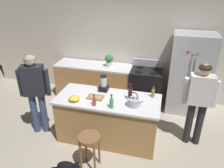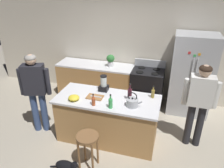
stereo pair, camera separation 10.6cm
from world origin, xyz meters
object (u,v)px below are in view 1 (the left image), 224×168
at_px(person_by_sink_right, 199,98).
at_px(mixing_bowl, 74,98).
at_px(chef_knife, 96,97).
at_px(refrigerator, 190,74).
at_px(bar_stool, 90,143).
at_px(person_by_island_left, 35,88).
at_px(bottle_vinegar, 153,93).
at_px(cutting_board, 95,97).
at_px(blender_appliance, 104,84).
at_px(stove_range, 146,87).
at_px(tea_kettle, 133,102).
at_px(bottle_cooking_sauce, 94,101).
at_px(cat, 68,167).
at_px(bottle_wine, 130,94).
at_px(kitchen_island, 108,119).
at_px(potted_plant, 109,60).
at_px(bottle_soda, 112,103).

distance_m(person_by_sink_right, mixing_bowl, 2.21).
bearing_deg(chef_knife, person_by_sink_right, 12.44).
relative_size(refrigerator, bar_stool, 2.80).
height_order(person_by_island_left, bottle_vinegar, person_by_island_left).
distance_m(mixing_bowl, cutting_board, 0.38).
bearing_deg(blender_appliance, cutting_board, -101.97).
distance_m(stove_range, chef_knife, 1.79).
height_order(blender_appliance, tea_kettle, blender_appliance).
bearing_deg(refrigerator, tea_kettle, -121.79).
xyz_separation_m(bar_stool, blender_appliance, (-0.09, 1.07, 0.52)).
relative_size(bottle_vinegar, cutting_board, 0.79).
bearing_deg(bar_stool, bottle_cooking_sauce, 99.00).
bearing_deg(stove_range, refrigerator, -1.47).
height_order(person_by_sink_right, cutting_board, person_by_sink_right).
relative_size(stove_range, blender_appliance, 3.41).
bearing_deg(chef_knife, cat, -98.64).
relative_size(refrigerator, bottle_vinegar, 7.82).
bearing_deg(refrigerator, bottle_wine, -127.70).
distance_m(kitchen_island, person_by_island_left, 1.51).
bearing_deg(refrigerator, mixing_bowl, -139.97).
relative_size(bottle_wine, cutting_board, 1.05).
bearing_deg(cat, refrigerator, 52.87).
relative_size(tea_kettle, cutting_board, 0.92).
height_order(refrigerator, cat, refrigerator).
distance_m(stove_range, bar_stool, 2.40).
bearing_deg(chef_knife, mixing_bowl, -149.03).
height_order(kitchen_island, person_by_sink_right, person_by_sink_right).
height_order(person_by_sink_right, potted_plant, person_by_sink_right).
distance_m(potted_plant, chef_knife, 1.61).
relative_size(potted_plant, bottle_soda, 1.17).
bearing_deg(cutting_board, refrigerator, 41.62).
relative_size(person_by_sink_right, potted_plant, 5.39).
bearing_deg(person_by_sink_right, chef_knife, -169.63).
height_order(bottle_cooking_sauce, mixing_bowl, bottle_cooking_sauce).
xyz_separation_m(blender_appliance, bottle_wine, (0.56, -0.20, -0.02)).
bearing_deg(potted_plant, bottle_wine, -61.38).
relative_size(cat, chef_knife, 2.36).
height_order(bar_stool, potted_plant, potted_plant).
height_order(stove_range, blender_appliance, blender_appliance).
relative_size(kitchen_island, bottle_cooking_sauce, 8.83).
distance_m(cat, cutting_board, 1.26).
distance_m(person_by_island_left, chef_knife, 1.20).
distance_m(person_by_island_left, bar_stool, 1.56).
bearing_deg(mixing_bowl, tea_kettle, 5.22).
distance_m(refrigerator, tea_kettle, 1.92).
bearing_deg(blender_appliance, bottle_soda, -61.18).
distance_m(kitchen_island, bottle_soda, 0.63).
bearing_deg(person_by_island_left, bar_stool, -26.31).
xyz_separation_m(kitchen_island, bottle_wine, (0.40, 0.07, 0.56)).
distance_m(person_by_island_left, bottle_wine, 1.81).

